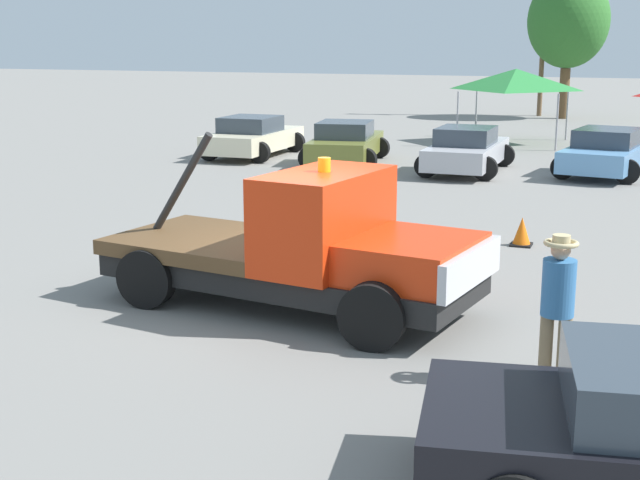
{
  "coord_description": "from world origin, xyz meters",
  "views": [
    {
      "loc": [
        4.91,
        -11.66,
        3.9
      ],
      "look_at": [
        0.5,
        0.0,
        1.05
      ],
      "focal_mm": 50.0,
      "sensor_mm": 36.0,
      "label": 1
    }
  ],
  "objects_px": {
    "tree_left": "(568,21)",
    "traffic_cone": "(522,233)",
    "utility_pole": "(545,11)",
    "person_near_truck": "(558,297)",
    "parked_car_silver": "(467,150)",
    "tow_truck": "(308,250)",
    "parked_car_skyblue": "(608,152)",
    "parked_car_olive": "(346,143)",
    "canopy_tent_green": "(516,79)",
    "parked_car_cream": "(253,137)"
  },
  "relations": [
    {
      "from": "tree_left",
      "to": "person_near_truck",
      "type": "bearing_deg",
      "value": -84.36
    },
    {
      "from": "parked_car_skyblue",
      "to": "parked_car_cream",
      "type": "bearing_deg",
      "value": 99.26
    },
    {
      "from": "tow_truck",
      "to": "canopy_tent_green",
      "type": "xyz_separation_m",
      "value": [
        -0.46,
        22.17,
        1.46
      ]
    },
    {
      "from": "tow_truck",
      "to": "parked_car_skyblue",
      "type": "height_order",
      "value": "tow_truck"
    },
    {
      "from": "tow_truck",
      "to": "parked_car_silver",
      "type": "distance_m",
      "value": 14.33
    },
    {
      "from": "parked_car_silver",
      "to": "parked_car_skyblue",
      "type": "distance_m",
      "value": 4.05
    },
    {
      "from": "traffic_cone",
      "to": "parked_car_cream",
      "type": "bearing_deg",
      "value": 135.73
    },
    {
      "from": "parked_car_olive",
      "to": "canopy_tent_green",
      "type": "distance_m",
      "value": 8.66
    },
    {
      "from": "person_near_truck",
      "to": "parked_car_silver",
      "type": "xyz_separation_m",
      "value": [
        -4.29,
        15.96,
        -0.39
      ]
    },
    {
      "from": "tow_truck",
      "to": "parked_car_olive",
      "type": "height_order",
      "value": "tow_truck"
    },
    {
      "from": "tree_left",
      "to": "traffic_cone",
      "type": "height_order",
      "value": "tree_left"
    },
    {
      "from": "parked_car_silver",
      "to": "person_near_truck",
      "type": "bearing_deg",
      "value": -164.94
    },
    {
      "from": "tow_truck",
      "to": "parked_car_skyblue",
      "type": "distance_m",
      "value": 15.68
    },
    {
      "from": "tow_truck",
      "to": "traffic_cone",
      "type": "xyz_separation_m",
      "value": [
        2.31,
        5.26,
        -0.65
      ]
    },
    {
      "from": "tow_truck",
      "to": "traffic_cone",
      "type": "distance_m",
      "value": 5.79
    },
    {
      "from": "parked_car_skyblue",
      "to": "traffic_cone",
      "type": "distance_m",
      "value": 10.12
    },
    {
      "from": "utility_pole",
      "to": "parked_car_skyblue",
      "type": "bearing_deg",
      "value": -77.22
    },
    {
      "from": "parked_car_skyblue",
      "to": "tree_left",
      "type": "height_order",
      "value": "tree_left"
    },
    {
      "from": "person_near_truck",
      "to": "parked_car_olive",
      "type": "bearing_deg",
      "value": 34.29
    },
    {
      "from": "parked_car_cream",
      "to": "canopy_tent_green",
      "type": "relative_size",
      "value": 1.24
    },
    {
      "from": "tree_left",
      "to": "utility_pole",
      "type": "height_order",
      "value": "utility_pole"
    },
    {
      "from": "parked_car_skyblue",
      "to": "utility_pole",
      "type": "relative_size",
      "value": 0.51
    },
    {
      "from": "parked_car_cream",
      "to": "parked_car_silver",
      "type": "xyz_separation_m",
      "value": [
        7.38,
        -1.0,
        -0.0
      ]
    },
    {
      "from": "parked_car_cream",
      "to": "tow_truck",
      "type": "bearing_deg",
      "value": -152.78
    },
    {
      "from": "parked_car_olive",
      "to": "parked_car_skyblue",
      "type": "xyz_separation_m",
      "value": [
        7.82,
        0.61,
        0.0
      ]
    },
    {
      "from": "parked_car_olive",
      "to": "canopy_tent_green",
      "type": "xyz_separation_m",
      "value": [
        4.06,
        7.45,
        1.71
      ]
    },
    {
      "from": "person_near_truck",
      "to": "parked_car_cream",
      "type": "bearing_deg",
      "value": 42.23
    },
    {
      "from": "tow_truck",
      "to": "parked_car_skyblue",
      "type": "xyz_separation_m",
      "value": [
        3.3,
        15.33,
        -0.25
      ]
    },
    {
      "from": "parked_car_skyblue",
      "to": "parked_car_silver",
      "type": "bearing_deg",
      "value": 113.7
    },
    {
      "from": "traffic_cone",
      "to": "utility_pole",
      "type": "distance_m",
      "value": 29.9
    },
    {
      "from": "person_near_truck",
      "to": "traffic_cone",
      "type": "relative_size",
      "value": 3.19
    },
    {
      "from": "parked_car_cream",
      "to": "parked_car_skyblue",
      "type": "bearing_deg",
      "value": -90.29
    },
    {
      "from": "parked_car_olive",
      "to": "parked_car_silver",
      "type": "xyz_separation_m",
      "value": [
        3.9,
        -0.4,
        0.0
      ]
    },
    {
      "from": "parked_car_cream",
      "to": "utility_pole",
      "type": "distance_m",
      "value": 20.95
    },
    {
      "from": "parked_car_olive",
      "to": "tree_left",
      "type": "xyz_separation_m",
      "value": [
        4.73,
        18.76,
        3.98
      ]
    },
    {
      "from": "tow_truck",
      "to": "canopy_tent_green",
      "type": "height_order",
      "value": "canopy_tent_green"
    },
    {
      "from": "parked_car_skyblue",
      "to": "traffic_cone",
      "type": "xyz_separation_m",
      "value": [
        -0.99,
        -10.06,
        -0.4
      ]
    },
    {
      "from": "tree_left",
      "to": "parked_car_skyblue",
      "type": "bearing_deg",
      "value": -80.34
    },
    {
      "from": "canopy_tent_green",
      "to": "traffic_cone",
      "type": "height_order",
      "value": "canopy_tent_green"
    },
    {
      "from": "parked_car_cream",
      "to": "traffic_cone",
      "type": "bearing_deg",
      "value": -134.62
    },
    {
      "from": "parked_car_cream",
      "to": "parked_car_skyblue",
      "type": "relative_size",
      "value": 0.89
    },
    {
      "from": "traffic_cone",
      "to": "canopy_tent_green",
      "type": "bearing_deg",
      "value": 99.32
    },
    {
      "from": "tree_left",
      "to": "traffic_cone",
      "type": "relative_size",
      "value": 12.53
    },
    {
      "from": "parked_car_olive",
      "to": "parked_car_cream",
      "type": "bearing_deg",
      "value": 71.13
    },
    {
      "from": "tow_truck",
      "to": "parked_car_olive",
      "type": "distance_m",
      "value": 15.4
    },
    {
      "from": "traffic_cone",
      "to": "parked_car_olive",
      "type": "bearing_deg",
      "value": 125.86
    },
    {
      "from": "canopy_tent_green",
      "to": "parked_car_cream",
      "type": "bearing_deg",
      "value": -137.72
    },
    {
      "from": "parked_car_cream",
      "to": "traffic_cone",
      "type": "height_order",
      "value": "parked_car_cream"
    },
    {
      "from": "tow_truck",
      "to": "person_near_truck",
      "type": "height_order",
      "value": "tow_truck"
    },
    {
      "from": "parked_car_skyblue",
      "to": "traffic_cone",
      "type": "relative_size",
      "value": 9.04
    }
  ]
}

